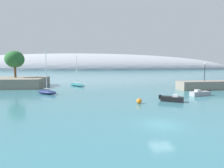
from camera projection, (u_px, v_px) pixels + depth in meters
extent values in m
plane|color=#38727F|center=(161.00, 124.00, 22.14)|extent=(600.00, 600.00, 0.00)
cube|color=gray|center=(18.00, 82.00, 58.43)|extent=(14.85, 13.90, 2.61)
cylinder|color=brown|center=(15.00, 72.00, 59.68)|extent=(0.65, 0.65, 3.02)
ellipsoid|color=#28602D|center=(15.00, 59.00, 59.31)|extent=(5.42, 5.42, 4.88)
cube|color=gray|center=(210.00, 85.00, 52.95)|extent=(17.01, 5.74, 2.16)
ellipsoid|color=#999EA8|center=(80.00, 69.00, 242.58)|extent=(371.31, 86.97, 37.62)
ellipsoid|color=navy|center=(47.00, 92.00, 44.55)|extent=(5.66, 4.99, 0.86)
cylinder|color=silver|center=(46.00, 68.00, 44.04)|extent=(0.16, 0.16, 9.55)
cube|color=silver|center=(48.00, 89.00, 44.34)|extent=(2.07, 1.62, 0.10)
ellipsoid|color=#1E6B70|center=(77.00, 85.00, 61.14)|extent=(5.99, 7.26, 0.71)
cylinder|color=silver|center=(77.00, 69.00, 60.69)|extent=(0.16, 0.16, 8.40)
cube|color=silver|center=(76.00, 82.00, 61.32)|extent=(2.07, 2.81, 0.10)
cube|color=black|center=(172.00, 99.00, 35.58)|extent=(3.92, 3.22, 0.87)
cube|color=black|center=(160.00, 97.00, 36.51)|extent=(0.56, 0.54, 0.78)
cube|color=#B2B7C1|center=(176.00, 96.00, 35.26)|extent=(1.22, 1.22, 0.40)
cube|color=gray|center=(200.00, 94.00, 42.07)|extent=(4.46, 2.49, 0.90)
cube|color=black|center=(209.00, 92.00, 42.80)|extent=(0.51, 0.45, 0.81)
cube|color=#B2B7C1|center=(198.00, 91.00, 41.80)|extent=(1.20, 1.14, 0.40)
sphere|color=orange|center=(139.00, 101.00, 33.69)|extent=(0.87, 0.87, 0.87)
cylinder|color=black|center=(205.00, 73.00, 52.68)|extent=(0.16, 0.16, 4.30)
sphere|color=#EAEACC|center=(205.00, 64.00, 52.45)|extent=(0.36, 0.36, 0.36)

